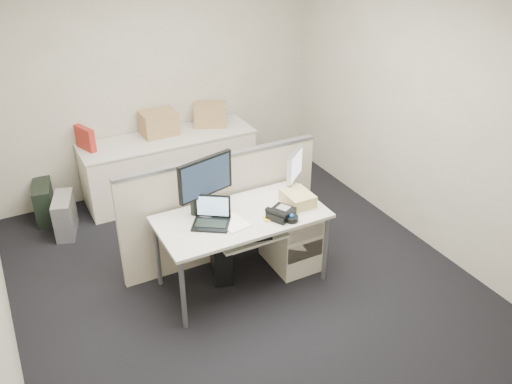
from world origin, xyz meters
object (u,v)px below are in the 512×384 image
monitor_main (206,186)px  desk_phone (281,213)px  laptop (211,214)px  desk (241,222)px

monitor_main → desk_phone: 0.70m
monitor_main → laptop: monitor_main is taller
desk → monitor_main: 0.46m
desk → laptop: (-0.30, -0.02, 0.18)m
monitor_main → desk_phone: bearing=-47.3°
monitor_main → desk_phone: (0.55, -0.36, -0.24)m
desk → desk_phone: 0.36m
desk → laptop: bearing=-176.2°
monitor_main → desk: bearing=-49.8°
monitor_main → laptop: bearing=-118.1°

